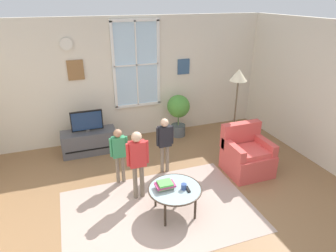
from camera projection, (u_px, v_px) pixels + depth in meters
The scene contains 15 objects.
ground_plane at pixel (175, 218), 4.36m from camera, with size 6.85×6.52×0.02m, color olive.
back_wall at pixel (127, 79), 6.42m from camera, with size 6.25×0.17×2.63m.
area_rug at pixel (159, 210), 4.49m from camera, with size 2.83×1.93×0.01m, color tan.
tv_stand at pixel (89, 142), 6.08m from camera, with size 1.08×0.44×0.48m.
television at pixel (87, 121), 5.89m from camera, with size 0.62×0.08×0.44m.
armchair at pixel (247, 155), 5.38m from camera, with size 0.76×0.74×0.87m.
coffee_table at pixel (175, 190), 4.30m from camera, with size 0.79×0.79×0.43m.
book_stack at pixel (165, 185), 4.27m from camera, with size 0.28×0.18×0.10m.
cup at pixel (184, 187), 4.26m from camera, with size 0.08×0.08×0.09m, color #334C8C.
remote_near_books at pixel (188, 189), 4.26m from camera, with size 0.04×0.14×0.02m, color black.
person_green_shirt at pixel (119, 150), 4.93m from camera, with size 0.30×0.14×1.01m.
person_black_shirt at pixel (165, 139), 5.23m from camera, with size 0.32×0.14×1.06m.
person_red_shirt at pixel (138, 158), 4.51m from camera, with size 0.35×0.16×1.16m.
potted_plant_by_window at pixel (178, 111), 6.67m from camera, with size 0.51×0.51×0.97m.
floor_lamp at pixel (238, 84), 5.55m from camera, with size 0.32×0.32×1.75m.
Camera 1 is at (-1.25, -3.21, 2.99)m, focal length 31.71 mm.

